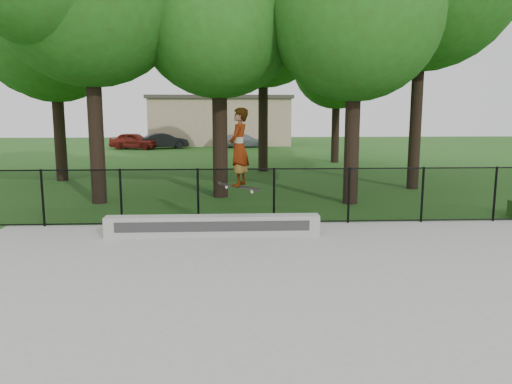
% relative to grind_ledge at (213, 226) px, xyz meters
% --- Properties ---
extents(ground, '(100.00, 100.00, 0.00)m').
position_rel_grind_ledge_xyz_m(ground, '(1.58, -4.70, -0.31)').
color(ground, '#215517').
rests_on(ground, ground).
extents(concrete_slab, '(14.00, 12.00, 0.06)m').
position_rel_grind_ledge_xyz_m(concrete_slab, '(1.58, -4.70, -0.28)').
color(concrete_slab, '#999994').
rests_on(concrete_slab, ground).
extents(grind_ledge, '(5.13, 0.40, 0.49)m').
position_rel_grind_ledge_xyz_m(grind_ledge, '(0.00, 0.00, 0.00)').
color(grind_ledge, '#9C9C98').
rests_on(grind_ledge, concrete_slab).
extents(car_a, '(4.10, 2.57, 1.31)m').
position_rel_grind_ledge_xyz_m(car_a, '(-7.13, 28.02, 0.35)').
color(car_a, maroon).
rests_on(car_a, ground).
extents(car_b, '(3.63, 2.38, 1.23)m').
position_rel_grind_ledge_xyz_m(car_b, '(-4.83, 28.40, 0.31)').
color(car_b, black).
rests_on(car_b, ground).
extents(car_c, '(3.68, 2.42, 1.07)m').
position_rel_grind_ledge_xyz_m(car_c, '(1.62, 29.58, 0.23)').
color(car_c, '#A3A9B9').
rests_on(car_c, ground).
extents(skater_airborne, '(0.84, 0.77, 1.99)m').
position_rel_grind_ledge_xyz_m(skater_airborne, '(0.64, -0.03, 1.86)').
color(skater_airborne, black).
rests_on(skater_airborne, ground).
extents(chainlink_fence, '(16.06, 0.06, 1.50)m').
position_rel_grind_ledge_xyz_m(chainlink_fence, '(1.58, 1.20, 0.51)').
color(chainlink_fence, black).
rests_on(chainlink_fence, concrete_slab).
extents(tree_row, '(20.94, 18.26, 11.82)m').
position_rel_grind_ledge_xyz_m(tree_row, '(1.99, 8.79, 6.65)').
color(tree_row, black).
rests_on(tree_row, ground).
extents(distant_building, '(12.40, 6.40, 4.30)m').
position_rel_grind_ledge_xyz_m(distant_building, '(-0.42, 33.30, 1.86)').
color(distant_building, tan).
rests_on(distant_building, ground).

